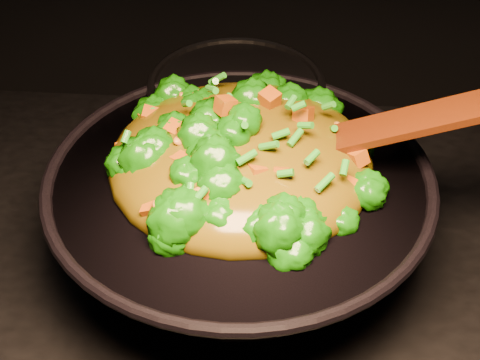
# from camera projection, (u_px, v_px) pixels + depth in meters

# --- Properties ---
(wok) EXTENTS (0.47, 0.47, 0.12)m
(wok) POSITION_uv_depth(u_px,v_px,m) (239.00, 214.00, 0.81)
(wok) COLOR black
(wok) RESTS_ON stovetop
(stir_fry) EXTENTS (0.41, 0.41, 0.11)m
(stir_fry) POSITION_uv_depth(u_px,v_px,m) (241.00, 128.00, 0.75)
(stir_fry) COLOR #156907
(stir_fry) RESTS_ON wok
(spatula) EXTENTS (0.32, 0.07, 0.13)m
(spatula) POSITION_uv_depth(u_px,v_px,m) (380.00, 129.00, 0.74)
(spatula) COLOR black
(spatula) RESTS_ON wok
(back_pot) EXTENTS (0.29, 0.29, 0.13)m
(back_pot) POSITION_uv_depth(u_px,v_px,m) (237.00, 119.00, 0.95)
(back_pot) COLOR black
(back_pot) RESTS_ON stovetop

